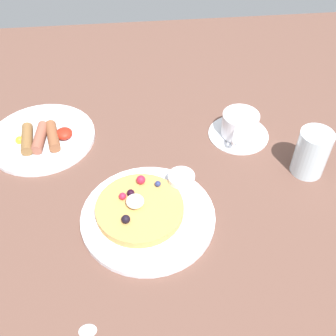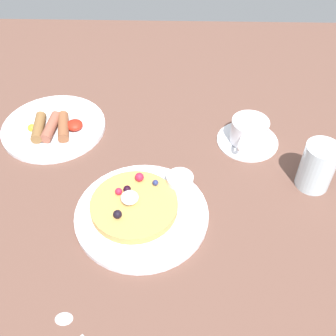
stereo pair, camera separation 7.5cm
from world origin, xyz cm
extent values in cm
cube|color=brown|center=(0.00, 0.00, -1.50)|extent=(156.09, 150.01, 3.00)
cylinder|color=white|center=(-0.63, -6.77, 0.57)|extent=(25.40, 25.40, 1.15)
cylinder|color=#C28C47|center=(-2.09, -5.80, 1.98)|extent=(16.67, 16.67, 1.67)
sphere|color=navy|center=(1.78, -1.14, 3.40)|extent=(1.16, 1.16, 1.16)
sphere|color=red|center=(-5.13, -3.68, 3.51)|extent=(1.39, 1.39, 1.39)
sphere|color=black|center=(-2.75, -5.25, 3.52)|extent=(1.40, 1.40, 1.40)
sphere|color=black|center=(-3.57, -3.08, 3.54)|extent=(1.45, 1.45, 1.45)
sphere|color=red|center=(-1.43, 0.20, 3.69)|extent=(1.75, 1.75, 1.75)
sphere|color=black|center=(-4.71, -9.26, 3.63)|extent=(1.62, 1.62, 1.62)
sphere|color=navy|center=(-3.28, -6.12, 3.49)|extent=(1.34, 1.34, 1.34)
ellipsoid|color=white|center=(-2.85, -5.45, 3.83)|extent=(3.38, 3.38, 2.03)
cylinder|color=white|center=(6.55, 0.18, 2.58)|extent=(5.31, 5.31, 2.87)
cylinder|color=brown|center=(6.55, 0.18, 3.16)|extent=(4.35, 4.35, 0.34)
cylinder|color=white|center=(-23.15, 18.54, 0.53)|extent=(24.03, 24.03, 1.06)
cylinder|color=brown|center=(-20.23, 16.72, 2.28)|extent=(4.17, 9.10, 2.43)
cylinder|color=brown|center=(-23.03, 16.54, 2.28)|extent=(3.07, 8.94, 2.43)
cylinder|color=brown|center=(-25.82, 16.36, 2.28)|extent=(3.41, 9.00, 2.43)
ellipsoid|color=white|center=(-27.47, 16.43, 1.36)|extent=(6.17, 5.24, 0.60)
sphere|color=yellow|center=(-27.47, 16.43, 1.86)|extent=(2.00, 2.00, 2.00)
ellipsoid|color=#B42214|center=(-17.84, 17.55, 2.10)|extent=(3.79, 3.79, 2.08)
cylinder|color=white|center=(21.94, 15.25, 0.32)|extent=(13.85, 13.85, 0.64)
cylinder|color=white|center=(21.94, 15.25, 3.26)|extent=(8.25, 8.25, 5.23)
torus|color=white|center=(19.68, 10.65, 3.52)|extent=(2.36, 3.70, 3.73)
cylinder|color=#987C4F|center=(21.94, 15.25, 4.93)|extent=(7.01, 7.01, 0.42)
ellipsoid|color=silver|center=(-11.40, -27.23, 0.30)|extent=(2.86, 2.20, 0.60)
cylinder|color=silver|center=(33.59, 2.48, 5.10)|extent=(6.76, 6.76, 10.19)
camera|label=1|loc=(-1.88, -53.92, 61.64)|focal=43.25mm
camera|label=2|loc=(5.58, -54.22, 61.64)|focal=43.25mm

